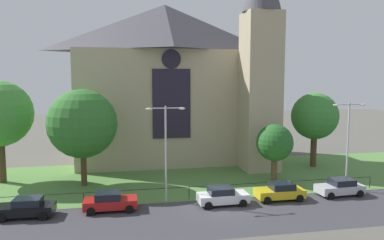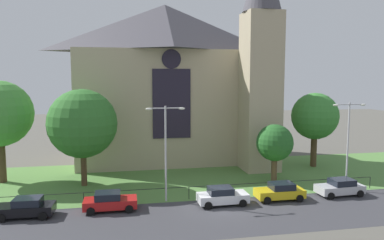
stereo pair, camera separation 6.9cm
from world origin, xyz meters
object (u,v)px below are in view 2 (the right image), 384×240
church_building (172,81)px  parked_car_red (110,201)px  streetlamp_near (166,141)px  parked_car_black (26,208)px  parked_car_silver (340,187)px  tree_left_near (82,124)px  tree_right_far (315,116)px  tree_right_near (275,143)px  streetlamp_far (348,135)px  parked_car_white (222,196)px  parked_car_yellow (280,191)px

church_building → parked_car_red: bearing=-112.5°
streetlamp_near → parked_car_black: (-10.95, -1.75, -4.51)m
parked_car_black → parked_car_silver: 26.68m
church_building → tree_left_near: bearing=-134.6°
tree_left_near → parked_car_black: size_ratio=2.24×
streetlamp_near → parked_car_black: bearing=-170.9°
tree_right_far → parked_car_red: (-23.81, -10.98, -5.33)m
tree_left_near → streetlamp_near: 9.76m
church_building → tree_right_near: church_building is taller
tree_right_near → parked_car_black: bearing=-165.9°
tree_left_near → streetlamp_far: (24.66, -6.26, -0.87)m
parked_car_red → church_building: bearing=67.8°
parked_car_black → church_building: bearing=-124.4°
tree_right_far → parked_car_white: size_ratio=2.11×
parked_car_black → streetlamp_far: bearing=-174.1°
tree_right_far → streetlamp_far: bearing=-101.2°
streetlamp_far → parked_car_red: size_ratio=1.99×
parked_car_red → tree_right_near: bearing=18.7°
tree_right_far → parked_car_red: size_ratio=2.12×
parked_car_red → parked_car_yellow: same height
church_building → parked_car_red: 21.78m
parked_car_yellow → streetlamp_near: bearing=-8.7°
church_building → parked_car_silver: bearing=-54.3°
streetlamp_near → streetlamp_far: bearing=-0.0°
streetlamp_near → parked_car_yellow: streetlamp_near is taller
parked_car_black → parked_car_white: 15.47m
streetlamp_near → streetlamp_far: 17.23m
tree_right_near → parked_car_red: tree_right_near is taller
tree_right_far → streetlamp_near: size_ratio=1.08×
streetlamp_near → parked_car_yellow: 10.92m
streetlamp_near → parked_car_white: size_ratio=1.95×
parked_car_yellow → parked_car_silver: 5.91m
parked_car_red → parked_car_silver: bearing=0.6°
church_building → tree_right_far: (16.30, -7.11, -4.20)m
church_building → streetlamp_near: 17.60m
streetlamp_near → streetlamp_far: streetlamp_far is taller
streetlamp_near → parked_car_silver: streetlamp_near is taller
streetlamp_far → tree_left_near: bearing=165.8°
parked_car_white → parked_car_silver: bearing=1.3°
tree_right_far → tree_left_near: (-26.54, -3.26, 0.10)m
streetlamp_near → parked_car_white: (4.52, -1.83, -4.51)m
parked_car_yellow → parked_car_silver: size_ratio=0.98×
tree_left_near → parked_car_silver: bearing=-18.2°
tree_right_far → parked_car_yellow: (-9.28, -11.05, -5.33)m
parked_car_white → parked_car_red: bearing=176.7°
tree_right_near → parked_car_silver: tree_right_near is taller
parked_car_red → parked_car_yellow: (14.53, -0.07, 0.00)m
parked_car_black → tree_right_near: bearing=-163.5°
parked_car_black → parked_car_red: (6.24, 0.29, 0.00)m
tree_right_near → church_building: bearing=124.8°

